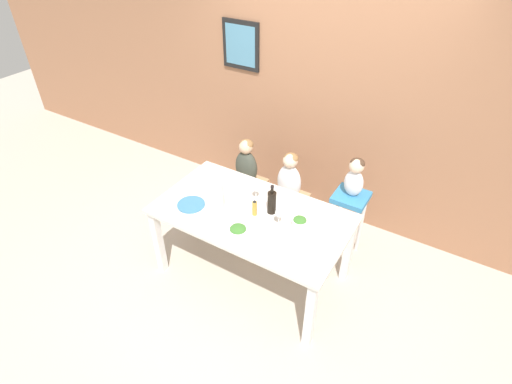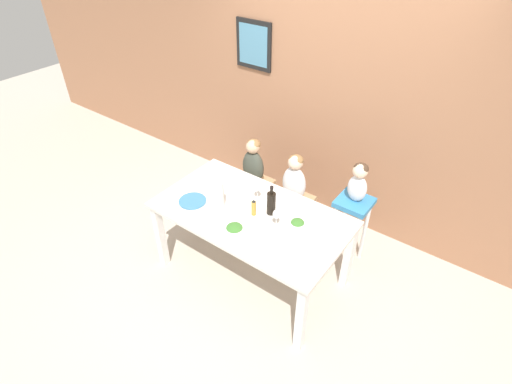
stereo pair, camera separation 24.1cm
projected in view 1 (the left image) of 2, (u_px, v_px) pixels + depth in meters
The scene contains 18 objects.
ground_plane at pixel (252, 272), 3.92m from camera, with size 14.00×14.00×0.00m, color #BCB2A3.
wall_back at pixel (320, 96), 4.00m from camera, with size 10.00×0.09×2.70m.
dining_table at pixel (252, 221), 3.52m from camera, with size 1.69×0.94×0.76m.
chair_far_left at pixel (247, 188), 4.39m from camera, with size 0.36×0.36×0.47m.
chair_far_center at pixel (288, 203), 4.17m from camera, with size 0.36×0.36×0.47m.
chair_right_highchair at pixel (349, 211), 3.80m from camera, with size 0.31×0.31×0.75m.
person_child_left at pixel (246, 162), 4.18m from camera, with size 0.25×0.16×0.52m.
person_child_center at pixel (289, 176), 3.97m from camera, with size 0.25×0.16×0.52m.
person_baby_right at pixel (355, 175), 3.56m from camera, with size 0.18×0.14×0.39m.
wine_bottle at pixel (272, 202), 3.40m from camera, with size 0.08×0.08×0.28m.
paper_towel_roll at pixel (217, 197), 3.41m from camera, with size 0.11×0.11×0.27m.
wine_glass_near at pixel (279, 213), 3.26m from camera, with size 0.06×0.06×0.17m.
wine_glass_far at pixel (256, 188), 3.54m from camera, with size 0.06×0.06×0.17m.
salad_bowl_large at pixel (238, 231), 3.21m from camera, with size 0.16×0.16×0.08m.
salad_bowl_small at pixel (300, 222), 3.30m from camera, with size 0.13×0.13×0.08m.
dinner_plate_front_left at pixel (191, 204), 3.54m from camera, with size 0.25×0.25×0.01m.
dinner_plate_back_left at pixel (234, 181), 3.82m from camera, with size 0.25×0.25×0.01m.
condiment_bottle_hot_sauce at pixel (255, 208), 3.40m from camera, with size 0.04×0.04×0.16m.
Camera 1 is at (1.41, -2.25, 2.98)m, focal length 28.00 mm.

